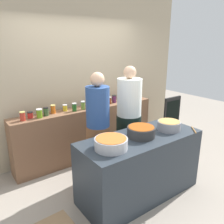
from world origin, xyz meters
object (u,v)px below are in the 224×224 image
object	(u,v)px
cooking_pot_right	(169,125)
preserve_jar_10	(104,101)
cooking_pot_left	(111,143)
preserve_jar_13	(123,97)
preserve_jar_9	(98,103)
preserve_jar_5	(65,108)
preserve_jar_6	(74,107)
preserve_jar_1	(30,115)
preserve_jar_15	(139,96)
preserve_jar_2	(39,113)
preserve_jar_4	(53,109)
preserve_jar_12	(114,99)
preserve_jar_8	(91,104)
preserve_jar_14	(130,96)
cook_in_cap	(129,125)
chalkboard_sign	(171,121)
preserve_jar_7	(83,105)
cook_with_tongs	(98,136)
cooking_pot_center	(141,132)
wooden_spoon	(194,130)
preserve_jar_11	(109,100)
preserve_jar_3	(46,112)
preserve_jar_0	(23,116)

from	to	relation	value
cooking_pot_right	preserve_jar_10	bearing A→B (deg)	95.85
cooking_pot_left	preserve_jar_13	bearing A→B (deg)	47.21
preserve_jar_9	preserve_jar_5	bearing A→B (deg)	173.06
preserve_jar_6	preserve_jar_13	bearing A→B (deg)	4.32
preserve_jar_1	preserve_jar_15	world-z (taller)	preserve_jar_15
preserve_jar_1	preserve_jar_2	world-z (taller)	preserve_jar_2
preserve_jar_2	preserve_jar_4	size ratio (longest dim) A/B	0.99
preserve_jar_12	cooking_pot_left	world-z (taller)	preserve_jar_12
preserve_jar_8	preserve_jar_14	size ratio (longest dim) A/B	1.11
cooking_pot_left	cook_in_cap	bearing A→B (deg)	38.85
preserve_jar_4	chalkboard_sign	world-z (taller)	preserve_jar_4
preserve_jar_5	preserve_jar_7	distance (m)	0.31
cook_with_tongs	chalkboard_sign	world-z (taller)	cook_with_tongs
preserve_jar_4	cooking_pot_center	distance (m)	1.56
preserve_jar_4	cooking_pot_left	size ratio (longest dim) A/B	0.36
preserve_jar_1	cooking_pot_center	world-z (taller)	preserve_jar_1
preserve_jar_12	wooden_spoon	bearing A→B (deg)	-84.76
preserve_jar_9	cooking_pot_right	xyz separation A→B (m)	(0.29, -1.42, -0.07)
preserve_jar_6	preserve_jar_13	world-z (taller)	preserve_jar_6
preserve_jar_11	cooking_pot_left	bearing A→B (deg)	-124.45
preserve_jar_8	cook_with_tongs	distance (m)	0.90
preserve_jar_7	cook_with_tongs	world-z (taller)	cook_with_tongs
preserve_jar_8	cooking_pot_left	xyz separation A→B (m)	(-0.57, -1.41, -0.07)
preserve_jar_4	cook_in_cap	distance (m)	1.26
cooking_pot_left	cook_with_tongs	world-z (taller)	cook_with_tongs
preserve_jar_11	preserve_jar_1	bearing A→B (deg)	179.64
preserve_jar_7	preserve_jar_11	distance (m)	0.58
preserve_jar_6	wooden_spoon	size ratio (longest dim) A/B	0.60
cooking_pot_center	cook_in_cap	world-z (taller)	cook_in_cap
preserve_jar_1	cooking_pot_center	distance (m)	1.73
preserve_jar_5	preserve_jar_3	bearing A→B (deg)	-169.95
preserve_jar_12	cooking_pot_right	world-z (taller)	preserve_jar_12
preserve_jar_5	preserve_jar_14	world-z (taller)	preserve_jar_14
preserve_jar_1	cook_with_tongs	bearing A→B (deg)	-51.06
preserve_jar_8	cook_in_cap	bearing A→B (deg)	-69.79
cooking_pot_center	cook_in_cap	distance (m)	0.71
preserve_jar_10	preserve_jar_12	xyz separation A→B (m)	(0.25, 0.04, 0.00)
preserve_jar_8	preserve_jar_9	xyz separation A→B (m)	(0.16, 0.02, -0.00)
cook_with_tongs	wooden_spoon	bearing A→B (deg)	-38.19
preserve_jar_10	preserve_jar_15	bearing A→B (deg)	-0.42
preserve_jar_0	cook_in_cap	world-z (taller)	cook_in_cap
preserve_jar_4	preserve_jar_12	distance (m)	1.22
preserve_jar_9	cooking_pot_left	xyz separation A→B (m)	(-0.72, -1.43, -0.07)
preserve_jar_8	preserve_jar_10	size ratio (longest dim) A/B	0.93
cooking_pot_center	chalkboard_sign	xyz separation A→B (m)	(1.64, 0.83, -0.43)
preserve_jar_0	preserve_jar_14	distance (m)	2.16
preserve_jar_12	cooking_pot_right	size ratio (longest dim) A/B	0.45
preserve_jar_1	preserve_jar_2	distance (m)	0.14
cooking_pot_right	wooden_spoon	size ratio (longest dim) A/B	1.39
preserve_jar_10	preserve_jar_4	bearing A→B (deg)	175.97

